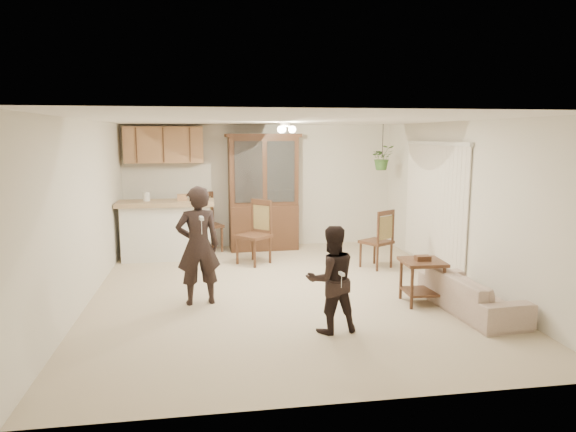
{
  "coord_description": "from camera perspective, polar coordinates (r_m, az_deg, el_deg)",
  "views": [
    {
      "loc": [
        -1.1,
        -7.24,
        2.29
      ],
      "look_at": [
        0.12,
        0.4,
        1.06
      ],
      "focal_mm": 32.0,
      "sensor_mm": 36.0,
      "label": 1
    }
  ],
  "objects": [
    {
      "name": "floor",
      "position": [
        7.67,
        -0.41,
        -8.36
      ],
      "size": [
        6.5,
        6.5,
        0.0
      ],
      "primitive_type": "plane",
      "color": "#BFB090",
      "rests_on": "ground"
    },
    {
      "name": "ceiling",
      "position": [
        7.33,
        -0.43,
        10.64
      ],
      "size": [
        5.5,
        6.5,
        0.02
      ],
      "primitive_type": "cube",
      "color": "white",
      "rests_on": "wall_back"
    },
    {
      "name": "wall_back",
      "position": [
        10.6,
        -3.06,
        3.36
      ],
      "size": [
        5.5,
        0.02,
        2.5
      ],
      "primitive_type": "cube",
      "color": "beige",
      "rests_on": "ground"
    },
    {
      "name": "wall_front",
      "position": [
        4.27,
        6.15,
        -5.17
      ],
      "size": [
        5.5,
        0.02,
        2.5
      ],
      "primitive_type": "cube",
      "color": "beige",
      "rests_on": "ground"
    },
    {
      "name": "wall_left",
      "position": [
        7.5,
        -21.67,
        0.39
      ],
      "size": [
        0.02,
        6.5,
        2.5
      ],
      "primitive_type": "cube",
      "color": "beige",
      "rests_on": "ground"
    },
    {
      "name": "wall_right",
      "position": [
        8.27,
        18.79,
        1.29
      ],
      "size": [
        0.02,
        6.5,
        2.5
      ],
      "primitive_type": "cube",
      "color": "beige",
      "rests_on": "ground"
    },
    {
      "name": "breakfast_bar",
      "position": [
        9.79,
        -13.3,
        -1.78
      ],
      "size": [
        1.6,
        0.55,
        1.0
      ],
      "primitive_type": "cube",
      "color": "silver",
      "rests_on": "floor"
    },
    {
      "name": "bar_top",
      "position": [
        9.7,
        -13.41,
        1.41
      ],
      "size": [
        1.75,
        0.7,
        0.08
      ],
      "primitive_type": "cube",
      "color": "tan",
      "rests_on": "breakfast_bar"
    },
    {
      "name": "upper_cabinets",
      "position": [
        10.34,
        -13.61,
        7.7
      ],
      "size": [
        1.5,
        0.34,
        0.7
      ],
      "primitive_type": "cube",
      "color": "olive",
      "rests_on": "wall_back"
    },
    {
      "name": "vertical_blinds",
      "position": [
        9.07,
        15.89,
        1.11
      ],
      "size": [
        0.06,
        2.3,
        2.1
      ],
      "primitive_type": null,
      "color": "silver",
      "rests_on": "wall_right"
    },
    {
      "name": "ceiling_fixture",
      "position": [
        8.54,
        -0.31,
        9.74
      ],
      "size": [
        0.36,
        0.36,
        0.2
      ],
      "primitive_type": null,
      "color": "beige",
      "rests_on": "ceiling"
    },
    {
      "name": "hanging_plant",
      "position": [
        10.23,
        10.43,
        6.39
      ],
      "size": [
        0.43,
        0.37,
        0.48
      ],
      "primitive_type": "imported",
      "color": "#306327",
      "rests_on": "ceiling"
    },
    {
      "name": "plant_cord",
      "position": [
        10.22,
        10.48,
        8.21
      ],
      "size": [
        0.01,
        0.01,
        0.65
      ],
      "primitive_type": "cylinder",
      "color": "black",
      "rests_on": "ceiling"
    },
    {
      "name": "sofa",
      "position": [
        7.16,
        19.75,
        -7.14
      ],
      "size": [
        0.86,
        1.92,
        0.73
      ],
      "primitive_type": "imported",
      "rotation": [
        0.0,
        0.0,
        1.64
      ],
      "color": "beige",
      "rests_on": "floor"
    },
    {
      "name": "adult",
      "position": [
        7.03,
        -9.97,
        -2.55
      ],
      "size": [
        0.71,
        0.53,
        1.8
      ],
      "primitive_type": "imported",
      "rotation": [
        0.0,
        0.0,
        3.29
      ],
      "color": "black",
      "rests_on": "floor"
    },
    {
      "name": "child",
      "position": [
        6.01,
        4.85,
        -6.63
      ],
      "size": [
        0.72,
        0.6,
        1.35
      ],
      "primitive_type": "imported",
      "rotation": [
        0.0,
        0.0,
        3.29
      ],
      "color": "black",
      "rests_on": "floor"
    },
    {
      "name": "china_hutch",
      "position": [
        10.28,
        -2.78,
        2.58
      ],
      "size": [
        1.49,
        0.62,
        2.31
      ],
      "rotation": [
        0.0,
        0.0,
        0.04
      ],
      "color": "#331F12",
      "rests_on": "floor"
    },
    {
      "name": "side_table",
      "position": [
        7.3,
        14.64,
        -7.0
      ],
      "size": [
        0.57,
        0.57,
        0.67
      ],
      "rotation": [
        0.0,
        0.0,
        -0.04
      ],
      "color": "#331F12",
      "rests_on": "floor"
    },
    {
      "name": "chair_bar",
      "position": [
        10.3,
        -8.94,
        -2.09
      ],
      "size": [
        0.68,
        0.68,
        1.16
      ],
      "rotation": [
        0.0,
        0.0,
        0.41
      ],
      "color": "#331F12",
      "rests_on": "floor"
    },
    {
      "name": "chair_hutch_left",
      "position": [
        9.22,
        -3.84,
        -3.35
      ],
      "size": [
        0.71,
        0.71,
        1.14
      ],
      "rotation": [
        0.0,
        0.0,
        -0.82
      ],
      "color": "#331F12",
      "rests_on": "floor"
    },
    {
      "name": "chair_hutch_right",
      "position": [
        9.08,
        9.74,
        -3.87
      ],
      "size": [
        0.62,
        0.62,
        1.03
      ],
      "rotation": [
        0.0,
        0.0,
        3.69
      ],
      "color": "#331F12",
      "rests_on": "floor"
    },
    {
      "name": "controller_adult",
      "position": [
        6.59,
        -9.6,
        -0.25
      ],
      "size": [
        0.06,
        0.15,
        0.04
      ],
      "primitive_type": "cube",
      "rotation": [
        0.0,
        0.0,
        3.29
      ],
      "color": "white",
      "rests_on": "adult"
    },
    {
      "name": "controller_child",
      "position": [
        5.72,
        5.98,
        -6.41
      ],
      "size": [
        0.05,
        0.11,
        0.03
      ],
      "primitive_type": "cube",
      "rotation": [
        0.0,
        0.0,
        3.29
      ],
      "color": "white",
      "rests_on": "child"
    }
  ]
}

